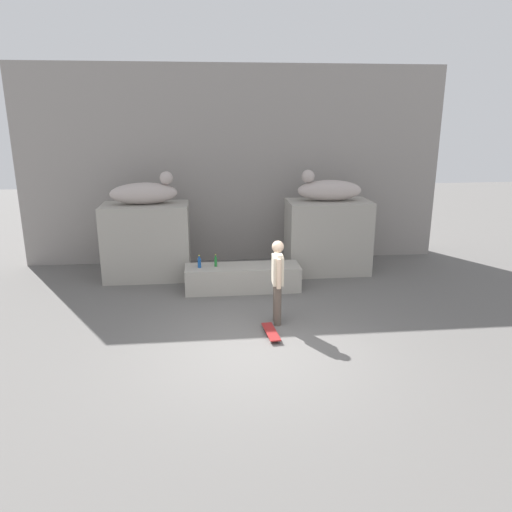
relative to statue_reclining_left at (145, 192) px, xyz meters
name	(u,v)px	position (x,y,z in m)	size (l,w,h in m)	color
ground_plane	(256,348)	(2.24, -4.16, -2.15)	(40.00, 40.00, 0.00)	#605E5B
facade_wall	(234,165)	(2.24, 1.60, 0.46)	(11.31, 0.60, 5.21)	gray
pedestal_left	(147,241)	(-0.04, 0.00, -1.21)	(2.08, 1.13, 1.86)	#A39E93
pedestal_right	(328,237)	(4.52, 0.00, -1.21)	(2.08, 1.13, 1.86)	#A39E93
statue_reclining_left	(145,192)	(0.00, 0.00, 0.00)	(1.65, 0.72, 0.78)	#B6A8A2
statue_reclining_right	(328,190)	(4.48, 0.00, 0.00)	(1.63, 0.65, 0.78)	#B6A8A2
ledge_block	(243,278)	(2.24, -1.17, -1.85)	(2.64, 0.76, 0.59)	#A39E93
skater	(277,278)	(2.76, -3.12, -1.22)	(0.23, 0.54, 1.67)	brown
skateboard	(271,332)	(2.57, -3.66, -2.08)	(0.27, 0.82, 0.08)	maroon
bottle_blue	(199,263)	(1.25, -1.19, -1.44)	(0.08, 0.08, 0.29)	#194C99
bottle_green	(216,262)	(1.62, -1.14, -1.44)	(0.06, 0.06, 0.28)	#1E722D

